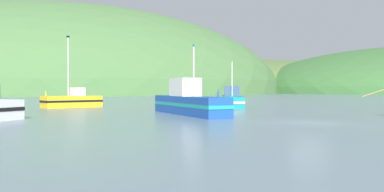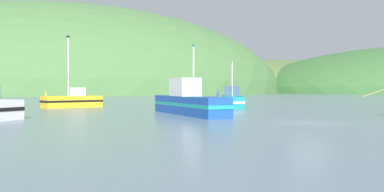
{
  "view_description": "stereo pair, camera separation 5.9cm",
  "coord_description": "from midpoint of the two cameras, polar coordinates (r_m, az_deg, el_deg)",
  "views": [
    {
      "loc": [
        -10.66,
        -24.51,
        2.15
      ],
      "look_at": [
        -5.17,
        15.04,
        1.4
      ],
      "focal_mm": 39.22,
      "sensor_mm": 36.0,
      "label": 1
    },
    {
      "loc": [
        -10.61,
        -24.52,
        2.15
      ],
      "look_at": [
        -5.17,
        15.04,
        1.4
      ],
      "focal_mm": 39.22,
      "sensor_mm": 36.0,
      "label": 2
    }
  ],
  "objects": [
    {
      "name": "hill_far_left",
      "position": [
        250.55,
        9.17,
        0.57
      ],
      "size": [
        206.88,
        165.51,
        36.21
      ],
      "primitive_type": "ellipsoid",
      "color": "#516B38",
      "rests_on": "ground"
    },
    {
      "name": "fishing_boat_teal",
      "position": [
        48.64,
        5.42,
        -0.54
      ],
      "size": [
        4.78,
        12.11,
        5.3
      ],
      "rotation": [
        0.0,
        0.0,
        4.5
      ],
      "color": "#147F84",
      "rests_on": "ground"
    },
    {
      "name": "hill_mid_left",
      "position": [
        186.03,
        -17.61,
        0.36
      ],
      "size": [
        186.68,
        149.35,
        72.05
      ],
      "primitive_type": "ellipsoid",
      "color": "#47703D",
      "rests_on": "ground"
    },
    {
      "name": "ground_plane",
      "position": [
        26.81,
        15.52,
        -3.56
      ],
      "size": [
        600.0,
        600.0,
        0.0
      ],
      "primitive_type": "plane",
      "color": "slate"
    },
    {
      "name": "hill_far_center",
      "position": [
        271.2,
        23.15,
        0.53
      ],
      "size": [
        140.55,
        112.44,
        39.38
      ],
      "primitive_type": "ellipsoid",
      "color": "#2D562D",
      "rests_on": "ground"
    },
    {
      "name": "fishing_boat_blue",
      "position": [
        34.3,
        -0.59,
        -0.84
      ],
      "size": [
        4.97,
        11.91,
        5.65
      ],
      "rotation": [
        0.0,
        0.0,
        4.98
      ],
      "color": "#19479E",
      "rests_on": "ground"
    },
    {
      "name": "fishing_boat_yellow",
      "position": [
        48.62,
        -15.99,
        -0.59
      ],
      "size": [
        6.65,
        5.27,
        7.96
      ],
      "rotation": [
        0.0,
        0.0,
        3.69
      ],
      "color": "gold",
      "rests_on": "ground"
    }
  ]
}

